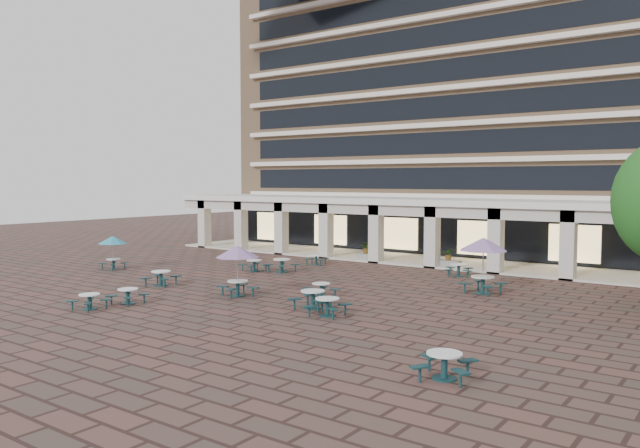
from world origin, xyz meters
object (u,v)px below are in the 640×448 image
Objects in this scene: picnic_table_0 at (89,300)px; planter_left at (367,253)px; picnic_table_2 at (327,305)px; planter_right at (449,260)px; picnic_table_1 at (128,295)px.

planter_left reaches higher than picnic_table_0.
picnic_table_2 is (9.19, 5.07, 0.05)m from picnic_table_0.
planter_left is at bearing -180.00° from planter_right.
picnic_table_2 is 18.22m from planter_left.
picnic_table_1 is at bearing -109.49° from planter_right.
planter_right is at bearing 65.15° from picnic_table_0.
picnic_table_0 is 21.36m from planter_left.
planter_left is 1.00× the size of planter_right.
planter_left is at bearing 81.22° from picnic_table_0.
picnic_table_1 is at bearing -91.99° from planter_left.
planter_left is (-8.21, 16.26, 0.10)m from picnic_table_2.
picnic_table_1 is 20.74m from planter_right.
planter_left reaches higher than planter_right.
picnic_table_2 is 1.23× the size of planter_left.
picnic_table_0 is at bearing -108.70° from planter_right.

